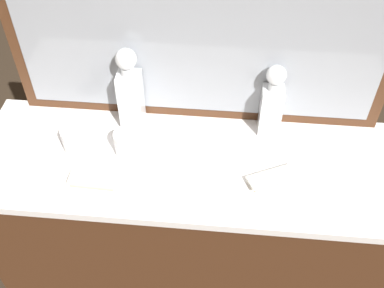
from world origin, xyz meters
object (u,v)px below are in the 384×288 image
Objects in this scene: crystal_tumbler_far_right at (76,140)px; silver_brush_front at (273,178)px; crystal_decanter_center at (271,106)px; silver_brush_far_left at (93,180)px; crystal_tumbler_rear at (127,144)px; crystal_decanter_front at (131,96)px.

crystal_tumbler_far_right reaches higher than silver_brush_front.
crystal_decanter_center is 1.76× the size of silver_brush_far_left.
silver_brush_far_left is at bearing -152.04° from crystal_decanter_center.
crystal_tumbler_far_right is 1.00× the size of crystal_tumbler_rear.
silver_brush_front and silver_brush_far_left have the same top height.
crystal_tumbler_far_right is 0.17m from crystal_tumbler_rear.
crystal_tumbler_rear is (-0.46, -0.15, -0.07)m from crystal_decanter_center.
silver_brush_front is (0.01, -0.23, -0.09)m from crystal_decanter_center.
crystal_decanter_front is 3.50× the size of crystal_tumbler_far_right.
crystal_decanter_front is 0.17m from crystal_tumbler_rear.
silver_brush_front is at bearing -24.58° from crystal_decanter_front.
crystal_tumbler_rear is at bearing -161.62° from crystal_decanter_center.
crystal_tumbler_far_right is at bearing -139.58° from crystal_decanter_front.
silver_brush_front is (0.48, -0.22, -0.11)m from crystal_decanter_front.
crystal_tumbler_far_right is (-0.64, -0.15, -0.07)m from crystal_decanter_center.
crystal_decanter_center is at bearing 92.68° from silver_brush_front.
silver_brush_front is (0.47, -0.08, -0.03)m from crystal_tumbler_rear.
silver_brush_far_left is at bearing -105.06° from crystal_decanter_front.
crystal_tumbler_rear is at bearing -1.32° from crystal_tumbler_far_right.
crystal_decanter_front is 0.47m from crystal_decanter_center.
crystal_decanter_center is 1.57× the size of silver_brush_front.
crystal_decanter_center is at bearing 1.18° from crystal_decanter_front.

